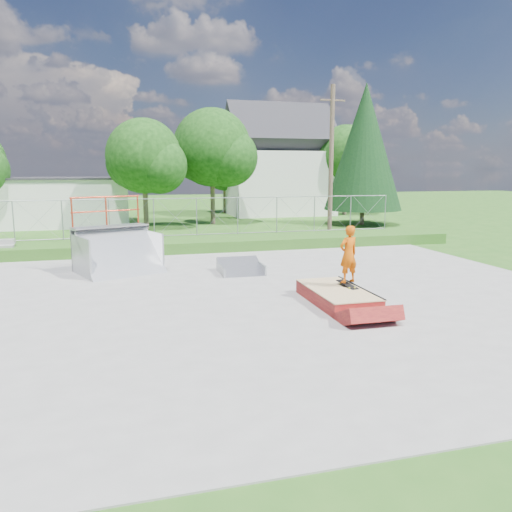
{
  "coord_description": "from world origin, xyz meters",
  "views": [
    {
      "loc": [
        -3.47,
        -13.1,
        3.63
      ],
      "look_at": [
        0.33,
        0.92,
        1.1
      ],
      "focal_mm": 35.0,
      "sensor_mm": 36.0,
      "label": 1
    }
  ],
  "objects_px": {
    "grind_box": "(337,296)",
    "skater": "(348,257)",
    "quarter_pipe": "(119,236)",
    "flat_bank_ramp": "(241,267)"
  },
  "relations": [
    {
      "from": "grind_box",
      "to": "quarter_pipe",
      "type": "distance_m",
      "value": 8.21
    },
    {
      "from": "quarter_pipe",
      "to": "skater",
      "type": "height_order",
      "value": "quarter_pipe"
    },
    {
      "from": "quarter_pipe",
      "to": "flat_bank_ramp",
      "type": "distance_m",
      "value": 4.42
    },
    {
      "from": "grind_box",
      "to": "flat_bank_ramp",
      "type": "distance_m",
      "value": 4.84
    },
    {
      "from": "grind_box",
      "to": "skater",
      "type": "height_order",
      "value": "skater"
    },
    {
      "from": "flat_bank_ramp",
      "to": "skater",
      "type": "relative_size",
      "value": 1.0
    },
    {
      "from": "quarter_pipe",
      "to": "skater",
      "type": "distance_m",
      "value": 8.3
    },
    {
      "from": "grind_box",
      "to": "skater",
      "type": "distance_m",
      "value": 1.13
    },
    {
      "from": "grind_box",
      "to": "quarter_pipe",
      "type": "relative_size",
      "value": 1.08
    },
    {
      "from": "grind_box",
      "to": "quarter_pipe",
      "type": "height_order",
      "value": "quarter_pipe"
    }
  ]
}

